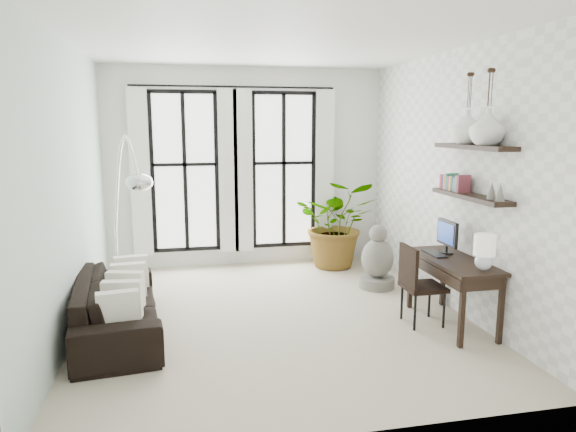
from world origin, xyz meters
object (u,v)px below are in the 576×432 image
object	(u,v)px
desk_chair	(417,280)
arc_lamp	(125,178)
buddha	(377,261)
plant	(337,223)
desk	(455,265)
sofa	(117,306)

from	to	relation	value
desk_chair	arc_lamp	size ratio (longest dim) A/B	0.43
desk_chair	buddha	bearing A→B (deg)	87.04
plant	desk_chair	bearing A→B (deg)	-86.45
desk_chair	buddha	distance (m)	1.40
plant	buddha	distance (m)	1.25
plant	arc_lamp	size ratio (longest dim) A/B	0.66
desk	desk_chair	bearing A→B (deg)	159.77
sofa	plant	xyz separation A→B (m)	(3.20, 2.15, 0.40)
buddha	plant	bearing A→B (deg)	101.09
buddha	desk	bearing A→B (deg)	-78.39
buddha	desk_chair	bearing A→B (deg)	-92.96
plant	desk_chair	xyz separation A→B (m)	(0.16, -2.58, -0.19)
arc_lamp	buddha	xyz separation A→B (m)	(3.33, 0.43, -1.30)
arc_lamp	buddha	world-z (taller)	arc_lamp
buddha	arc_lamp	bearing A→B (deg)	-172.56
plant	arc_lamp	xyz separation A→B (m)	(-3.10, -1.62, 0.96)
desk	buddha	xyz separation A→B (m)	(-0.32, 1.54, -0.35)
plant	desk	bearing A→B (deg)	-78.62
arc_lamp	sofa	bearing A→B (deg)	-100.93
desk	arc_lamp	size ratio (longest dim) A/B	0.61
sofa	desk_chair	size ratio (longest dim) A/B	2.33
plant	buddha	size ratio (longest dim) A/B	1.58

